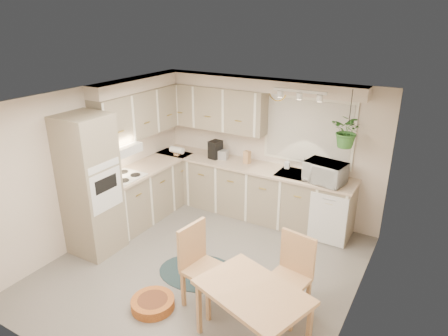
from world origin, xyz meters
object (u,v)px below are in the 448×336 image
(chair_back, at_px, (287,279))
(braided_rug, at_px, (199,272))
(dining_table, at_px, (252,318))
(pet_bed, at_px, (153,303))
(chair_left, at_px, (206,268))
(microwave, at_px, (325,170))

(chair_back, distance_m, braided_rug, 1.44)
(dining_table, distance_m, pet_bed, 1.34)
(chair_left, xyz_separation_m, braided_rug, (-0.43, 0.47, -0.52))
(braided_rug, xyz_separation_m, microwave, (1.14, 1.82, 1.14))
(chair_back, relative_size, pet_bed, 1.88)
(microwave, bearing_deg, chair_back, -74.49)
(chair_back, xyz_separation_m, microwave, (-0.20, 1.97, 0.64))
(chair_left, relative_size, braided_rug, 0.91)
(braided_rug, distance_m, microwave, 2.42)
(dining_table, xyz_separation_m, pet_bed, (-1.30, -0.09, -0.30))
(pet_bed, bearing_deg, braided_rug, 83.52)
(dining_table, relative_size, microwave, 1.90)
(microwave, bearing_deg, braided_rug, -112.45)
(dining_table, distance_m, microwave, 2.71)
(braided_rug, xyz_separation_m, pet_bed, (-0.10, -0.87, 0.06))
(chair_back, distance_m, microwave, 2.08)
(dining_table, relative_size, pet_bed, 2.13)
(dining_table, height_order, microwave, microwave)
(chair_back, distance_m, pet_bed, 1.67)
(dining_table, bearing_deg, braided_rug, 147.10)
(chair_back, bearing_deg, chair_left, 29.05)
(braided_rug, bearing_deg, chair_back, -6.43)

